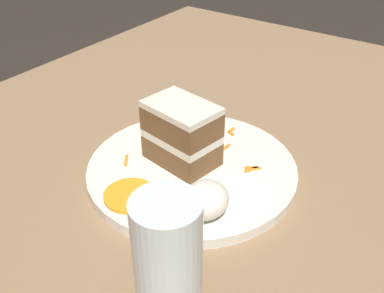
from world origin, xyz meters
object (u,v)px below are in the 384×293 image
at_px(plate, 192,169).
at_px(orange_garnish, 130,195).
at_px(cream_dollop, 205,200).
at_px(cake_slice, 182,133).
at_px(drinking_glass, 168,270).

bearing_deg(plate, orange_garnish, -13.41).
bearing_deg(cream_dollop, plate, -135.75).
bearing_deg(cream_dollop, orange_garnish, -72.70).
bearing_deg(cake_slice, drinking_glass, 42.68).
relative_size(cake_slice, cream_dollop, 1.75).
xyz_separation_m(plate, drinking_glass, (0.20, 0.11, 0.05)).
xyz_separation_m(cake_slice, cream_dollop, (0.07, 0.09, -0.02)).
height_order(plate, cream_dollop, cream_dollop).
height_order(cream_dollop, drinking_glass, drinking_glass).
height_order(cake_slice, cream_dollop, cake_slice).
bearing_deg(orange_garnish, plate, 166.59).
distance_m(cream_dollop, orange_garnish, 0.10).
xyz_separation_m(cream_dollop, orange_garnish, (0.03, -0.09, -0.02)).
height_order(cake_slice, orange_garnish, cake_slice).
distance_m(plate, cake_slice, 0.05).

